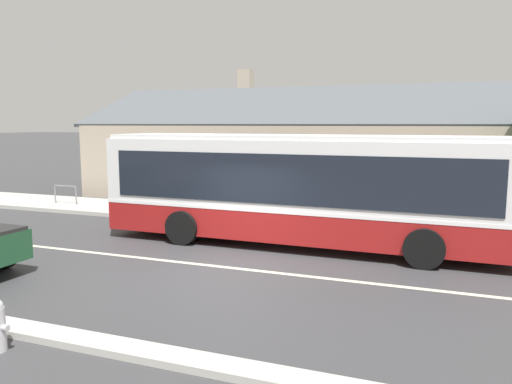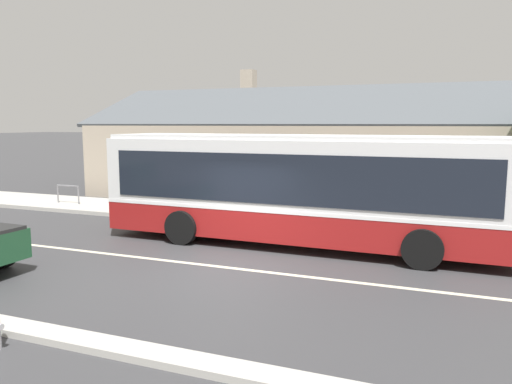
% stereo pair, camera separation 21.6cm
% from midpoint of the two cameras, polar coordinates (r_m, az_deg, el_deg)
% --- Properties ---
extents(ground_plane, '(300.00, 300.00, 0.00)m').
position_cam_midpoint_polar(ground_plane, '(12.43, -4.10, -8.57)').
color(ground_plane, '#38383A').
extents(sidewalk_far, '(60.00, 3.00, 0.15)m').
position_cam_midpoint_polar(sidewalk_far, '(17.88, 4.01, -3.24)').
color(sidewalk_far, '#ADAAA3').
rests_on(sidewalk_far, ground).
extents(curb_near, '(60.00, 0.50, 0.12)m').
position_cam_midpoint_polar(curb_near, '(8.60, -18.07, -16.21)').
color(curb_near, '#ADAAA3').
rests_on(curb_near, ground).
extents(lane_divider_stripe, '(60.00, 0.16, 0.01)m').
position_cam_midpoint_polar(lane_divider_stripe, '(12.42, -4.10, -8.55)').
color(lane_divider_stripe, beige).
rests_on(lane_divider_stripe, ground).
extents(community_building, '(27.41, 10.47, 6.37)m').
position_cam_midpoint_polar(community_building, '(24.71, 13.74, 3.74)').
color(community_building, tan).
rests_on(community_building, ground).
extents(transit_bus, '(11.56, 2.87, 3.18)m').
position_cam_midpoint_polar(transit_bus, '(14.38, 4.56, 0.63)').
color(transit_bus, maroon).
rests_on(transit_bus, ground).
extents(bench_by_building, '(1.80, 0.51, 0.94)m').
position_cam_midpoint_polar(bench_by_building, '(20.05, -13.80, -0.79)').
color(bench_by_building, brown).
rests_on(bench_by_building, sidewalk_far).
extents(bench_down_street, '(1.90, 0.51, 0.94)m').
position_cam_midpoint_polar(bench_down_street, '(18.38, -3.18, -1.33)').
color(bench_down_street, brown).
rests_on(bench_down_street, sidewalk_far).
extents(bike_rack, '(1.16, 0.06, 0.78)m').
position_cam_midpoint_polar(bike_rack, '(22.45, -21.22, 0.09)').
color(bike_rack, slate).
rests_on(bike_rack, sidewalk_far).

